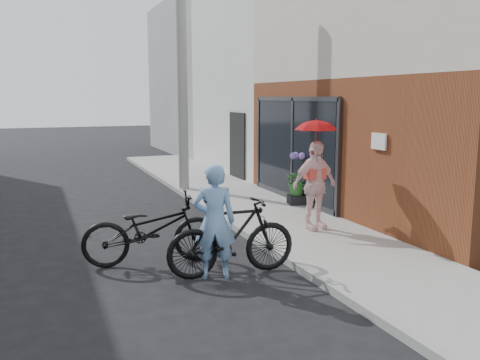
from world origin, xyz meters
TOP-DOWN VIEW (x-y plane):
  - ground at (0.00, 0.00)m, footprint 80.00×80.00m
  - sidewalk at (2.10, 2.00)m, footprint 2.20×24.00m
  - curb at (0.94, 2.00)m, footprint 0.12×24.00m
  - brick_building at (7.19, 2.01)m, footprint 8.09×8.00m
  - plaster_building at (7.20, 9.00)m, footprint 8.00×6.00m
  - east_building_far at (7.20, 16.00)m, footprint 8.00×8.00m
  - utility_pole at (1.10, 6.00)m, footprint 0.28×0.28m
  - officer at (-0.34, -0.68)m, footprint 0.71×0.58m
  - bike_left at (-1.05, 0.28)m, footprint 2.23×1.04m
  - bike_right at (-0.07, -0.68)m, footprint 1.98×0.65m
  - kimono_woman at (2.19, 0.81)m, footprint 1.05×0.57m
  - parasol at (2.19, 0.81)m, footprint 0.76×0.76m
  - planter at (3.00, 2.97)m, footprint 0.48×0.48m
  - potted_plant at (3.00, 2.97)m, footprint 0.60×0.52m

SIDE VIEW (x-z plane):
  - ground at x=0.00m, z-range 0.00..0.00m
  - sidewalk at x=2.10m, z-range 0.00..0.12m
  - curb at x=0.94m, z-range 0.00..0.12m
  - planter at x=3.00m, z-range 0.12..0.33m
  - bike_left at x=-1.05m, z-range 0.00..1.13m
  - bike_right at x=-0.07m, z-range 0.00..1.18m
  - potted_plant at x=3.00m, z-range 0.33..1.00m
  - officer at x=-0.34m, z-range 0.00..1.69m
  - kimono_woman at x=2.19m, z-range 0.12..1.82m
  - parasol at x=2.19m, z-range 1.82..2.48m
  - brick_building at x=7.19m, z-range -0.01..5.99m
  - plaster_building at x=7.20m, z-range 0.00..7.00m
  - east_building_far at x=7.20m, z-range 0.00..7.00m
  - utility_pole at x=1.10m, z-range 0.00..7.00m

